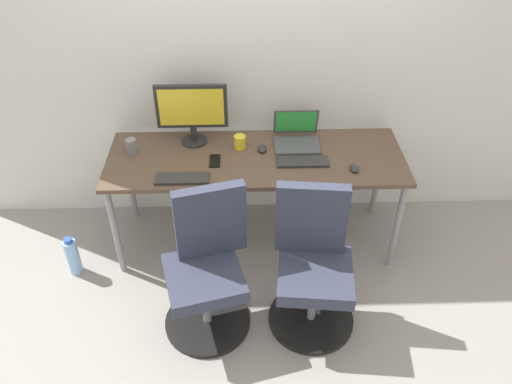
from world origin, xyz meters
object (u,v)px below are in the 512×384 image
at_px(desktop_monitor, 192,110).
at_px(office_chair_right, 313,266).
at_px(office_chair_left, 207,269).
at_px(coffee_mug, 240,142).
at_px(water_bottle_on_floor, 73,256).
at_px(open_laptop, 296,136).

bearing_deg(desktop_monitor, office_chair_right, -50.87).
height_order(office_chair_left, desktop_monitor, desktop_monitor).
bearing_deg(office_chair_right, coffee_mug, 117.21).
bearing_deg(office_chair_left, desktop_monitor, 96.88).
distance_m(water_bottle_on_floor, open_laptop, 1.75).
bearing_deg(desktop_monitor, water_bottle_on_floor, -149.36).
xyz_separation_m(water_bottle_on_floor, desktop_monitor, (0.85, 0.50, 0.85)).
distance_m(office_chair_left, open_laptop, 1.13).
bearing_deg(office_chair_right, open_laptop, 92.24).
xyz_separation_m(office_chair_left, open_laptop, (0.60, 0.89, 0.37)).
bearing_deg(office_chair_right, desktop_monitor, 129.13).
distance_m(office_chair_right, water_bottle_on_floor, 1.67).
xyz_separation_m(office_chair_right, desktop_monitor, (-0.74, 0.92, 0.57)).
height_order(office_chair_right, coffee_mug, office_chair_right).
xyz_separation_m(office_chair_right, open_laptop, (-0.03, 0.89, 0.37)).
bearing_deg(water_bottle_on_floor, desktop_monitor, 30.64).
height_order(desktop_monitor, open_laptop, desktop_monitor).
distance_m(office_chair_right, coffee_mug, 1.00).
distance_m(office_chair_left, desktop_monitor, 1.09).
xyz_separation_m(water_bottle_on_floor, open_laptop, (1.56, 0.47, 0.65)).
relative_size(open_laptop, coffee_mug, 3.37).
height_order(desktop_monitor, coffee_mug, desktop_monitor).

